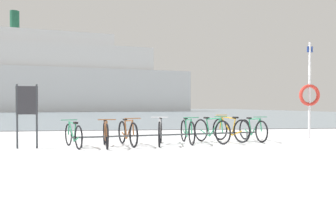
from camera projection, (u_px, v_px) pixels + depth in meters
The scene contains 13 objects.
ground at pixel (129, 113), 58.97m from camera, with size 80.00×132.00×0.08m.
bike_rack at pixel (171, 135), 9.73m from camera, with size 5.58×1.21×0.31m.
bicycle_0 at pixel (73, 135), 8.95m from camera, with size 0.74×1.47×0.74m.
bicycle_1 at pixel (106, 134), 9.03m from camera, with size 0.46×1.73×0.78m.
bicycle_2 at pixel (128, 133), 9.40m from camera, with size 0.65×1.69×0.80m.
bicycle_3 at pixel (160, 132), 9.52m from camera, with size 0.46×1.78×0.83m.
bicycle_4 at pixel (187, 131), 9.94m from camera, with size 0.46×1.72×0.80m.
bicycle_5 at pixel (211, 131), 10.12m from camera, with size 0.77×1.65×0.83m.
bicycle_6 at pixel (230, 129), 10.52m from camera, with size 0.78×1.58×0.84m.
bicycle_7 at pixel (253, 130), 10.63m from camera, with size 0.47×1.67×0.80m.
info_sign at pixel (27, 106), 8.75m from camera, with size 0.55×0.07×1.70m.
rescue_post at pixel (309, 93), 11.50m from camera, with size 0.76×0.12×3.34m.
ferry_ship at pixel (57, 79), 66.01m from camera, with size 53.94×19.76×19.32m.
Camera 1 is at (-0.28, -5.47, 1.12)m, focal length 35.43 mm.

